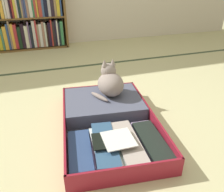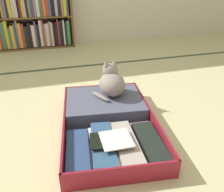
% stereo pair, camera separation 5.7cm
% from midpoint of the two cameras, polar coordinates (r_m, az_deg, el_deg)
% --- Properties ---
extents(ground_plane, '(10.00, 10.00, 0.00)m').
position_cam_midpoint_polar(ground_plane, '(1.55, -4.08, -8.89)').
color(ground_plane, '#C7C28C').
extents(tatami_border, '(4.80, 0.05, 0.00)m').
position_cam_midpoint_polar(tatami_border, '(2.68, -11.39, 7.10)').
color(tatami_border, '#3A4A31').
rests_on(tatami_border, ground_plane).
extents(bookshelf, '(1.20, 0.23, 0.88)m').
position_cam_midpoint_polar(bookshelf, '(3.52, -22.43, 17.45)').
color(bookshelf, brown).
rests_on(bookshelf, ground_plane).
extents(open_suitcase, '(0.72, 1.02, 0.12)m').
position_cam_midpoint_polar(open_suitcase, '(1.59, -2.12, -5.60)').
color(open_suitcase, maroon).
rests_on(open_suitcase, ground_plane).
extents(black_cat, '(0.26, 0.26, 0.27)m').
position_cam_midpoint_polar(black_cat, '(1.72, -1.50, 3.50)').
color(black_cat, gray).
rests_on(black_cat, open_suitcase).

